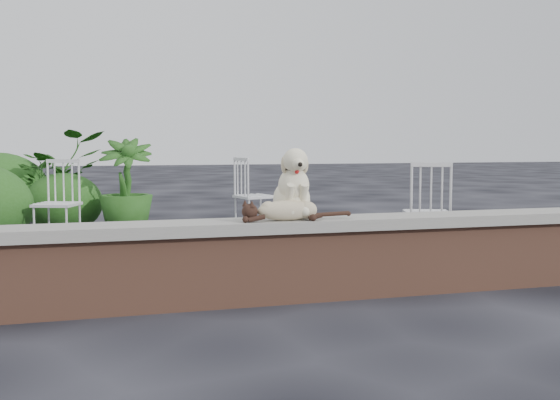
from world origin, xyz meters
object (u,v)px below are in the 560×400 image
object	(u,v)px
dog	(292,182)
chair_c	(427,211)
chair_b	(57,203)
cat	(287,209)
chair_e	(255,195)
potted_plant_b	(126,186)
potted_plant_a	(58,179)

from	to	relation	value
dog	chair_c	world-z (taller)	dog
dog	chair_c	xyz separation A→B (m)	(1.70, 1.13, -0.37)
dog	chair_b	world-z (taller)	dog
cat	chair_b	xyz separation A→B (m)	(-1.67, 3.20, -0.19)
dog	chair_e	xyz separation A→B (m)	(0.59, 3.50, -0.37)
cat	chair_c	bearing A→B (deg)	38.79
potted_plant_b	chair_e	bearing A→B (deg)	-14.02
potted_plant_a	potted_plant_b	world-z (taller)	potted_plant_a
dog	chair_b	distance (m)	3.53
dog	chair_e	size ratio (longest dim) A/B	0.54
potted_plant_a	potted_plant_b	size ratio (longest dim) A/B	1.09
chair_c	chair_e	world-z (taller)	same
dog	potted_plant_b	xyz separation A→B (m)	(-0.97, 3.89, -0.24)
chair_e	chair_c	bearing A→B (deg)	-169.55
dog	potted_plant_b	bearing A→B (deg)	107.18
chair_b	potted_plant_b	size ratio (longest dim) A/B	0.79
dog	chair_b	size ratio (longest dim) A/B	0.54
chair_c	chair_e	distance (m)	2.62
chair_c	chair_b	bearing A→B (deg)	-9.48
chair_c	potted_plant_a	distance (m)	5.05
chair_c	chair_b	world-z (taller)	same
chair_e	potted_plant_a	size ratio (longest dim) A/B	0.73
potted_plant_b	chair_b	bearing A→B (deg)	-132.46
dog	cat	xyz separation A→B (m)	(-0.08, -0.15, -0.18)
chair_c	chair_e	size ratio (longest dim) A/B	1.00
cat	potted_plant_a	xyz separation A→B (m)	(-1.74, 4.89, -0.01)
dog	potted_plant_b	world-z (taller)	potted_plant_b
cat	chair_c	world-z (taller)	chair_c
chair_e	potted_plant_b	world-z (taller)	potted_plant_b
dog	chair_b	bearing A→B (deg)	123.03
potted_plant_b	potted_plant_a	bearing A→B (deg)	134.75
cat	potted_plant_b	xyz separation A→B (m)	(-0.89, 4.04, -0.07)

